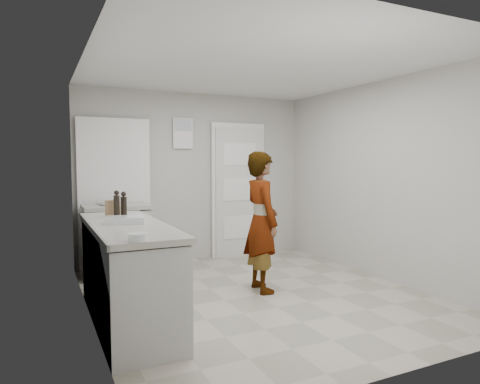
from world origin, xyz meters
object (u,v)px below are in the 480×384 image
egg_bowl (138,237)px  oil_cruet_b (117,204)px  baking_dish (124,220)px  person (261,222)px  spice_jar (122,210)px  cake_mix_box (111,208)px  oil_cruet_a (124,204)px

egg_bowl → oil_cruet_b: bearing=86.4°
egg_bowl → baking_dish: bearing=85.2°
person → spice_jar: 1.55m
baking_dish → egg_bowl: bearing=-94.8°
cake_mix_box → oil_cruet_a: oil_cruet_a is taller
baking_dish → oil_cruet_b: bearing=89.0°
baking_dish → oil_cruet_a: bearing=80.1°
cake_mix_box → baking_dish: size_ratio=0.44×
oil_cruet_a → egg_bowl: 1.50m
egg_bowl → cake_mix_box: bearing=88.4°
cake_mix_box → oil_cruet_a: size_ratio=0.67×
oil_cruet_a → egg_bowl: (-0.18, -1.49, -0.09)m
egg_bowl → person: bearing=36.5°
person → oil_cruet_b: bearing=90.1°
spice_jar → oil_cruet_a: oil_cruet_a is taller
cake_mix_box → oil_cruet_b: bearing=-80.9°
cake_mix_box → spice_jar: 0.25m
oil_cruet_b → baking_dish: oil_cruet_b is taller
spice_jar → oil_cruet_b: 0.31m
oil_cruet_a → baking_dish: size_ratio=0.66×
person → spice_jar: bearing=79.4°
person → oil_cruet_a: size_ratio=6.38×
person → oil_cruet_b: 1.61m
person → cake_mix_box: bearing=87.6°
spice_jar → baking_dish: size_ratio=0.23×
spice_jar → oil_cruet_b: bearing=-109.3°
person → cake_mix_box: 1.66m
oil_cruet_a → baking_dish: oil_cruet_a is taller
cake_mix_box → baking_dish: bearing=-107.2°
cake_mix_box → egg_bowl: cake_mix_box is taller
person → oil_cruet_a: person is taller
person → oil_cruet_b: person is taller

